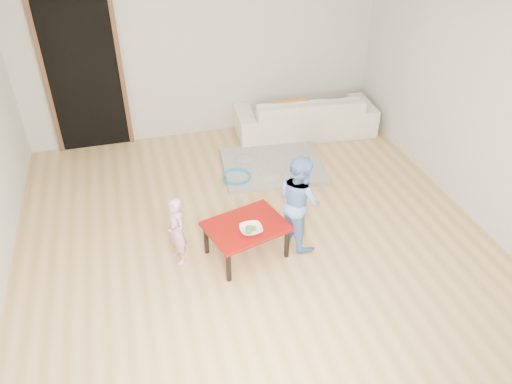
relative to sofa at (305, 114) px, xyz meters
name	(u,v)px	position (x,y,z in m)	size (l,w,h in m)	color
floor	(251,231)	(-1.38, -2.05, -0.29)	(5.00, 5.00, 0.01)	tan
back_wall	(202,45)	(-1.38, 0.45, 1.01)	(5.00, 0.02, 2.60)	beige
right_wall	(475,97)	(1.12, -2.05, 1.01)	(0.02, 5.00, 2.60)	beige
doorway	(84,77)	(-2.98, 0.43, 0.73)	(1.02, 0.08, 2.11)	brown
sofa	(305,114)	(0.00, 0.00, 0.00)	(2.02, 0.79, 0.59)	white
cushion	(295,110)	(-0.20, -0.13, 0.16)	(0.49, 0.43, 0.13)	orange
red_table	(246,240)	(-1.53, -2.41, -0.10)	(0.78, 0.58, 0.39)	maroon
bowl	(251,229)	(-1.51, -2.53, 0.12)	(0.22, 0.22, 0.05)	white
broccoli	(251,229)	(-1.51, -2.53, 0.12)	(0.12, 0.12, 0.06)	#2D5919
child_pink	(176,231)	(-2.21, -2.30, 0.07)	(0.27, 0.18, 0.74)	pink
child_blue	(299,201)	(-0.94, -2.35, 0.23)	(0.51, 0.39, 1.04)	#6086DF
basin	(236,179)	(-1.30, -1.06, -0.24)	(0.36, 0.36, 0.11)	teal
blanket	(272,166)	(-0.76, -0.85, -0.26)	(1.28, 1.06, 0.06)	#BDB4A7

